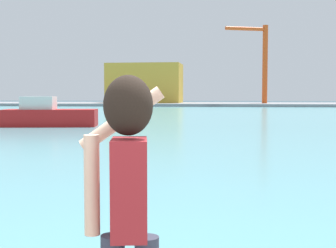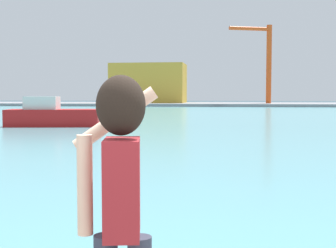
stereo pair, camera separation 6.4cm
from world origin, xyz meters
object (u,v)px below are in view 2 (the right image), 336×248
(person_photographer, at_px, (120,194))
(warehouse_left, at_px, (149,83))
(boat_moored, at_px, (52,115))
(port_crane, at_px, (265,57))

(person_photographer, xyz_separation_m, warehouse_left, (-16.99, 92.83, 2.89))
(person_photographer, xyz_separation_m, boat_moored, (-11.88, 28.22, -0.87))
(boat_moored, relative_size, port_crane, 0.44)
(warehouse_left, distance_m, port_crane, 24.18)
(boat_moored, distance_m, port_crane, 63.61)
(person_photographer, relative_size, boat_moored, 0.26)
(warehouse_left, bearing_deg, port_crane, -10.36)
(person_photographer, relative_size, port_crane, 0.12)
(person_photographer, bearing_deg, port_crane, -14.87)
(boat_moored, bearing_deg, person_photographer, -77.04)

